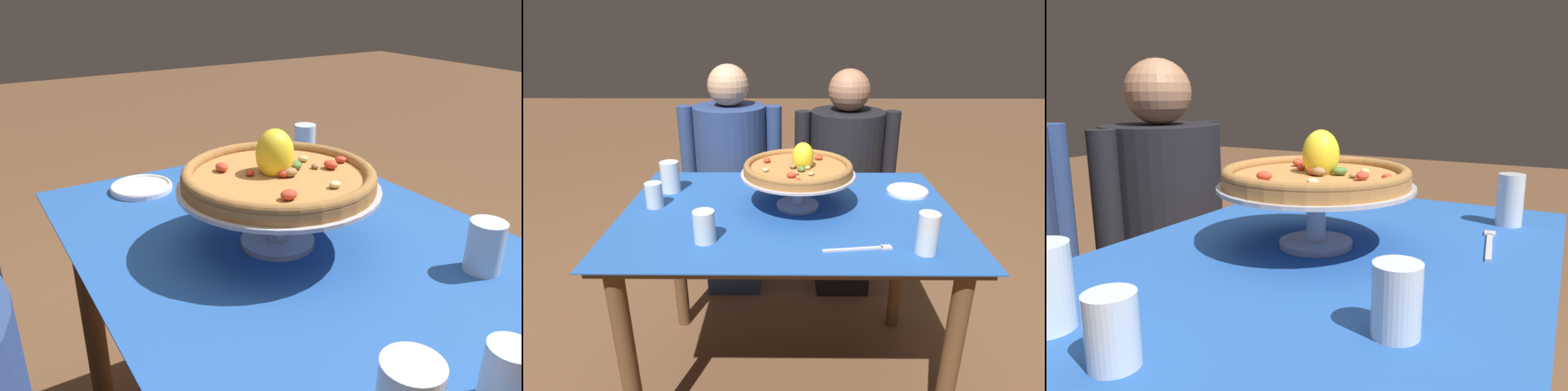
{
  "view_description": "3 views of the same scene",
  "coord_description": "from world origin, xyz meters",
  "views": [
    {
      "loc": [
        -0.76,
        0.57,
        1.27
      ],
      "look_at": [
        0.04,
        0.07,
        0.88
      ],
      "focal_mm": 35.28,
      "sensor_mm": 36.0,
      "label": 1
    },
    {
      "loc": [
        -0.01,
        -1.44,
        1.41
      ],
      "look_at": [
        -0.02,
        0.04,
        0.81
      ],
      "focal_mm": 30.1,
      "sensor_mm": 36.0,
      "label": 2
    },
    {
      "loc": [
        -0.84,
        -0.42,
        1.08
      ],
      "look_at": [
        0.05,
        0.07,
        0.87
      ],
      "focal_mm": 33.57,
      "sensor_mm": 36.0,
      "label": 3
    }
  ],
  "objects": [
    {
      "name": "pizza_stand",
      "position": [
        0.03,
        0.04,
        0.87
      ],
      "size": [
        0.41,
        0.41,
        0.13
      ],
      "color": "#B7B7C1",
      "rests_on": "dining_table"
    },
    {
      "name": "diner_left",
      "position": [
        -0.3,
        0.74,
        0.6
      ],
      "size": [
        0.52,
        0.37,
        1.21
      ],
      "color": "navy",
      "rests_on": "ground"
    },
    {
      "name": "water_glass_front_right",
      "position": [
        0.4,
        -0.3,
        0.82
      ],
      "size": [
        0.06,
        0.06,
        0.13
      ],
      "color": "silver",
      "rests_on": "dining_table"
    },
    {
      "name": "dinner_fork",
      "position": [
        0.22,
        -0.28,
        0.77
      ],
      "size": [
        0.21,
        0.05,
        0.01
      ],
      "color": "#B7B7C1",
      "rests_on": "dining_table"
    },
    {
      "name": "water_glass_front_left",
      "position": [
        -0.26,
        -0.23,
        0.81
      ],
      "size": [
        0.07,
        0.07,
        0.1
      ],
      "color": "silver",
      "rests_on": "dining_table"
    },
    {
      "name": "water_glass_back_left",
      "position": [
        -0.47,
        0.19,
        0.82
      ],
      "size": [
        0.07,
        0.07,
        0.12
      ],
      "color": "silver",
      "rests_on": "dining_table"
    },
    {
      "name": "ground_plane",
      "position": [
        0.0,
        0.0,
        0.0
      ],
      "size": [
        14.0,
        14.0,
        0.0
      ],
      "primitive_type": "plane",
      "color": "brown"
    },
    {
      "name": "dining_table",
      "position": [
        0.0,
        0.0,
        0.64
      ],
      "size": [
        1.19,
        0.85,
        0.77
      ],
      "color": "brown",
      "rests_on": "ground"
    },
    {
      "name": "side_plate",
      "position": [
        0.47,
        0.18,
        0.77
      ],
      "size": [
        0.16,
        0.16,
        0.02
      ],
      "color": "white",
      "rests_on": "dining_table"
    },
    {
      "name": "water_glass_side_left",
      "position": [
        -0.49,
        0.03,
        0.81
      ],
      "size": [
        0.06,
        0.06,
        0.09
      ],
      "color": "silver",
      "rests_on": "dining_table"
    },
    {
      "name": "diner_right",
      "position": [
        0.3,
        0.73,
        0.59
      ],
      "size": [
        0.53,
        0.37,
        1.19
      ],
      "color": "black",
      "rests_on": "ground"
    },
    {
      "name": "pizza",
      "position": [
        0.03,
        0.04,
        0.92
      ],
      "size": [
        0.39,
        0.39,
        0.11
      ],
      "color": "#AD753D",
      "rests_on": "pizza_stand"
    }
  ]
}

